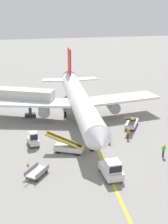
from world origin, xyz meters
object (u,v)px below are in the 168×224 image
(safety_cone_nose_left, at_px, (28,165))
(safety_cone_nose_right, at_px, (90,114))
(belt_loader_aft_hold, at_px, (132,123))
(ground_crew_wing_walker, at_px, (163,150))
(jet_bridge, at_px, (12,96))
(baggage_cart_empty_trailing, at_px, (37,172))
(baggage_tug_near_wing, at_px, (33,139))
(belt_loader_forward_hold, at_px, (68,147))
(pushback_tug, at_px, (112,169))
(safety_cone_wingtip_left, at_px, (165,146))
(airliner, at_px, (79,100))
(baggage_cart_loaded, at_px, (104,137))
(ground_crew_marshaller, at_px, (128,133))

(safety_cone_nose_left, distance_m, safety_cone_nose_right, 19.48)
(belt_loader_aft_hold, distance_m, ground_crew_wing_walker, 10.27)
(jet_bridge, height_order, belt_loader_aft_hold, jet_bridge)
(baggage_cart_empty_trailing, relative_size, safety_cone_nose_left, 7.74)
(baggage_tug_near_wing, xyz_separation_m, ground_crew_wing_walker, (15.61, -7.49, -0.02))
(belt_loader_forward_hold, relative_size, ground_crew_wing_walker, 2.94)
(jet_bridge, bearing_deg, pushback_tug, -67.44)
(jet_bridge, xyz_separation_m, baggage_tug_near_wing, (2.18, -13.17, -2.62))
(jet_bridge, distance_m, baggage_tug_near_wing, 13.60)
(ground_crew_wing_walker, bearing_deg, belt_loader_aft_hold, 89.63)
(baggage_tug_near_wing, distance_m, baggage_cart_empty_trailing, 7.97)
(baggage_cart_empty_trailing, height_order, safety_cone_wingtip_left, baggage_cart_empty_trailing)
(airliner, bearing_deg, safety_cone_wingtip_left, -57.21)
(safety_cone_nose_right, bearing_deg, baggage_cart_loaded, -94.66)
(baggage_tug_near_wing, relative_size, safety_cone_wingtip_left, 5.63)
(jet_bridge, relative_size, baggage_cart_empty_trailing, 3.71)
(airliner, distance_m, safety_cone_nose_left, 17.28)
(belt_loader_aft_hold, bearing_deg, safety_cone_wingtip_left, -79.10)
(belt_loader_forward_hold, height_order, baggage_cart_loaded, belt_loader_forward_hold)
(airliner, height_order, safety_cone_nose_right, airliner)
(jet_bridge, xyz_separation_m, baggage_cart_empty_trailing, (1.76, -21.12, -3.07))
(jet_bridge, bearing_deg, baggage_cart_empty_trailing, -85.25)
(baggage_tug_near_wing, relative_size, ground_crew_marshaller, 1.46)
(baggage_cart_loaded, bearing_deg, jet_bridge, 130.84)
(pushback_tug, distance_m, belt_loader_aft_hold, 15.46)
(safety_cone_nose_right, bearing_deg, belt_loader_forward_hold, -117.11)
(ground_crew_wing_walker, distance_m, safety_cone_wingtip_left, 2.92)
(belt_loader_aft_hold, bearing_deg, jet_bridge, 149.81)
(pushback_tug, distance_m, baggage_cart_loaded, 9.85)
(pushback_tug, relative_size, safety_cone_wingtip_left, 8.21)
(jet_bridge, distance_m, safety_cone_nose_left, 19.03)
(baggage_cart_loaded, relative_size, safety_cone_nose_left, 8.73)
(ground_crew_marshaller, relative_size, safety_cone_nose_right, 3.86)
(airliner, relative_size, belt_loader_aft_hold, 7.31)
(jet_bridge, height_order, safety_cone_nose_right, jet_bridge)
(belt_loader_aft_hold, height_order, ground_crew_wing_walker, belt_loader_aft_hold)
(baggage_cart_loaded, height_order, ground_crew_marshaller, ground_crew_marshaller)
(belt_loader_aft_hold, height_order, safety_cone_nose_left, belt_loader_aft_hold)
(airliner, xyz_separation_m, baggage_cart_empty_trailing, (-8.92, -16.32, -2.95))
(jet_bridge, height_order, baggage_cart_empty_trailing, jet_bridge)
(ground_crew_marshaller, bearing_deg, belt_loader_forward_hold, -168.45)
(belt_loader_aft_hold, bearing_deg, baggage_tug_near_wing, -169.96)
(baggage_cart_loaded, xyz_separation_m, safety_cone_wingtip_left, (7.27, -4.29, -0.25))
(baggage_tug_near_wing, relative_size, belt_loader_aft_hold, 0.51)
(baggage_cart_loaded, bearing_deg, ground_crew_marshaller, -6.76)
(baggage_cart_empty_trailing, bearing_deg, ground_crew_marshaller, 25.82)
(baggage_tug_near_wing, xyz_separation_m, safety_cone_nose_right, (10.80, 9.78, -0.71))
(jet_bridge, height_order, ground_crew_wing_walker, jet_bridge)
(baggage_cart_loaded, height_order, safety_cone_nose_left, baggage_cart_loaded)
(safety_cone_nose_left, relative_size, safety_cone_nose_right, 1.00)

